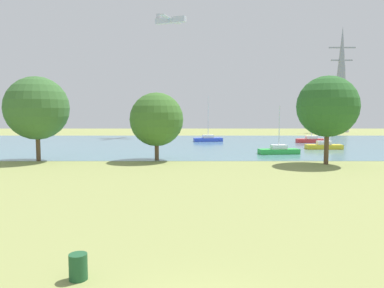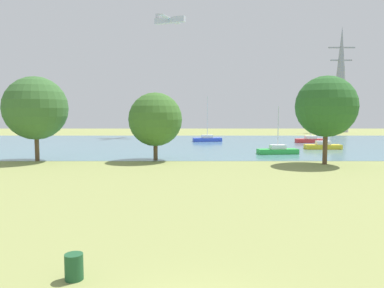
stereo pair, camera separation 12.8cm
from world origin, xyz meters
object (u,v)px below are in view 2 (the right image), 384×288
at_px(sailboat_red, 311,140).
at_px(light_aircraft, 170,20).
at_px(electricity_pylon, 341,80).
at_px(sailboat_yellow, 323,146).
at_px(sailboat_blue, 208,139).
at_px(tree_east_near, 156,119).
at_px(sailboat_green, 278,150).
at_px(tree_east_far, 36,108).
at_px(tree_west_far, 327,107).
at_px(litter_bin, 74,267).

xyz_separation_m(sailboat_red, light_aircraft, (-23.73, 15.50, 22.67)).
xyz_separation_m(sailboat_red, electricity_pylon, (16.78, 31.31, 12.29)).
height_order(sailboat_yellow, sailboat_blue, sailboat_blue).
bearing_deg(tree_east_near, sailboat_green, 22.36).
bearing_deg(sailboat_green, sailboat_yellow, 38.04).
height_order(sailboat_blue, tree_east_near, sailboat_blue).
xyz_separation_m(sailboat_green, tree_east_far, (-26.17, -6.21, 4.97)).
xyz_separation_m(tree_east_far, tree_west_far, (28.78, -2.36, 0.14)).
bearing_deg(sailboat_yellow, litter_bin, -118.38).
xyz_separation_m(litter_bin, tree_east_near, (-0.19, 27.76, 3.86)).
height_order(litter_bin, sailboat_yellow, sailboat_yellow).
bearing_deg(sailboat_yellow, tree_west_far, -108.53).
xyz_separation_m(tree_east_far, tree_east_near, (12.14, 0.44, -1.15)).
xyz_separation_m(sailboat_green, tree_west_far, (2.61, -8.56, 5.11)).
relative_size(sailboat_red, tree_west_far, 0.68).
relative_size(electricity_pylon, light_aircraft, 3.10).
bearing_deg(tree_east_near, electricity_pylon, 53.22).
relative_size(tree_east_far, electricity_pylon, 0.34).
bearing_deg(electricity_pylon, tree_west_far, -112.49).
bearing_deg(tree_east_near, sailboat_red, 43.66).
relative_size(sailboat_yellow, tree_east_near, 0.95).
distance_m(tree_west_far, electricity_pylon, 61.19).
bearing_deg(tree_east_near, sailboat_blue, 75.27).
xyz_separation_m(sailboat_yellow, sailboat_blue, (-15.07, 12.68, 0.01)).
xyz_separation_m(sailboat_green, sailboat_red, (9.07, 16.27, 0.00)).
height_order(sailboat_yellow, electricity_pylon, electricity_pylon).
xyz_separation_m(sailboat_red, sailboat_blue, (-16.72, 2.22, 0.02)).
xyz_separation_m(litter_bin, tree_west_far, (16.44, 24.97, 5.16)).
height_order(sailboat_blue, tree_east_far, tree_east_far).
distance_m(sailboat_yellow, tree_east_far, 36.02).
bearing_deg(litter_bin, tree_east_near, 90.40).
bearing_deg(sailboat_green, tree_east_far, -166.66).
height_order(sailboat_green, sailboat_red, sailboat_red).
relative_size(tree_east_near, electricity_pylon, 0.28).
xyz_separation_m(litter_bin, sailboat_green, (13.83, 33.53, 0.05)).
distance_m(litter_bin, electricity_pylon, 91.14).
relative_size(litter_bin, sailboat_red, 0.14).
bearing_deg(sailboat_yellow, tree_east_near, -151.64).
bearing_deg(light_aircraft, electricity_pylon, 21.31).
bearing_deg(light_aircraft, tree_east_near, -89.03).
bearing_deg(electricity_pylon, tree_east_far, -134.05).
relative_size(sailboat_blue, tree_east_near, 1.07).
xyz_separation_m(sailboat_green, tree_east_near, (-14.03, -5.77, 3.82)).
bearing_deg(light_aircraft, tree_west_far, -66.83).
height_order(litter_bin, sailboat_blue, sailboat_blue).
relative_size(sailboat_blue, electricity_pylon, 0.30).
xyz_separation_m(litter_bin, light_aircraft, (-0.83, 65.31, 22.72)).
height_order(sailboat_yellow, tree_east_near, tree_east_near).
bearing_deg(tree_east_far, sailboat_yellow, 19.68).
distance_m(sailboat_blue, light_aircraft, 27.18).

